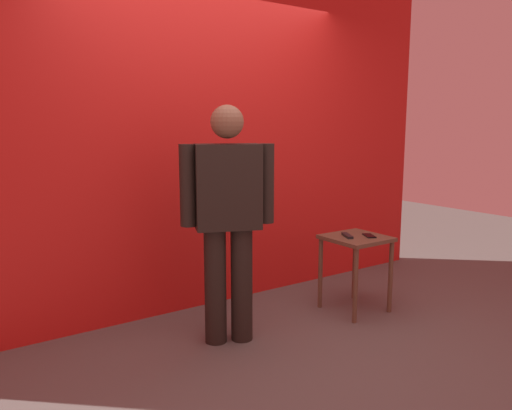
% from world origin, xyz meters
% --- Properties ---
extents(ground_plane, '(12.00, 12.00, 0.00)m').
position_xyz_m(ground_plane, '(0.00, 0.00, 0.00)').
color(ground_plane, '#59544F').
extents(back_wall_red, '(4.80, 0.12, 3.39)m').
position_xyz_m(back_wall_red, '(0.00, 1.20, 1.70)').
color(back_wall_red, red).
rests_on(back_wall_red, ground_plane).
extents(standing_person, '(0.63, 0.36, 1.62)m').
position_xyz_m(standing_person, '(-0.25, 0.44, 0.91)').
color(standing_person, black).
rests_on(standing_person, ground_plane).
extents(side_table, '(0.45, 0.45, 0.61)m').
position_xyz_m(side_table, '(0.89, 0.36, 0.50)').
color(side_table, brown).
rests_on(side_table, ground_plane).
extents(cell_phone, '(0.13, 0.16, 0.01)m').
position_xyz_m(cell_phone, '(0.97, 0.30, 0.62)').
color(cell_phone, black).
rests_on(cell_phone, side_table).
extents(tv_remote, '(0.11, 0.17, 0.02)m').
position_xyz_m(tv_remote, '(0.82, 0.39, 0.62)').
color(tv_remote, black).
rests_on(tv_remote, side_table).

